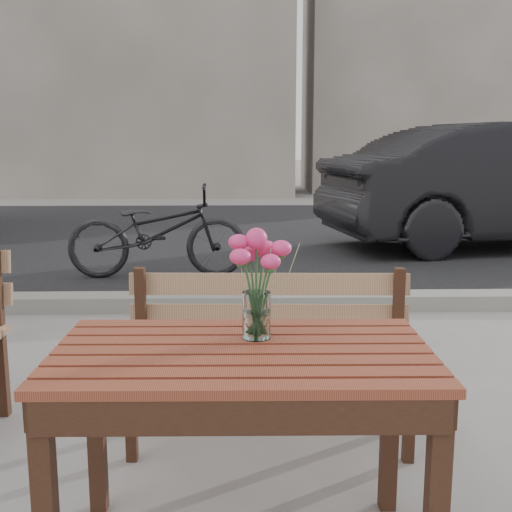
% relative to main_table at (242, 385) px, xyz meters
% --- Properties ---
extents(street, '(30.00, 8.12, 0.12)m').
position_rel_main_table_xyz_m(street, '(0.23, 5.12, -0.55)').
color(street, black).
rests_on(street, ground).
extents(backdrop_buildings, '(15.50, 4.00, 8.00)m').
position_rel_main_table_xyz_m(backdrop_buildings, '(0.40, 14.45, 3.02)').
color(backdrop_buildings, slate).
rests_on(backdrop_buildings, ground).
extents(main_table, '(1.14, 0.67, 0.70)m').
position_rel_main_table_xyz_m(main_table, '(0.00, 0.00, 0.00)').
color(main_table, maroon).
rests_on(main_table, ground).
extents(main_bench, '(1.26, 0.41, 0.78)m').
position_rel_main_table_xyz_m(main_bench, '(0.12, 0.85, -0.11)').
color(main_bench, '#876546').
rests_on(main_bench, ground).
extents(main_vase, '(0.19, 0.19, 0.35)m').
position_rel_main_table_xyz_m(main_vase, '(0.05, 0.11, 0.33)').
color(main_vase, white).
rests_on(main_vase, main_table).
extents(parked_car, '(4.78, 2.39, 1.50)m').
position_rel_main_table_xyz_m(parked_car, '(3.32, 5.99, 0.17)').
color(parked_car, black).
rests_on(parked_car, ground).
extents(bicycle, '(1.73, 0.68, 0.89)m').
position_rel_main_table_xyz_m(bicycle, '(-0.80, 4.27, -0.14)').
color(bicycle, black).
rests_on(bicycle, ground).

